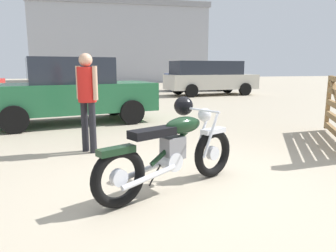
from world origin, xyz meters
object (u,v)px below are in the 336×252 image
bystander (87,92)px  silver_sedan_mid (209,77)px  vintage_motorcycle (174,148)px  pale_sedan_back (198,76)px  blue_hatchback_right (71,91)px

bystander → silver_sedan_mid: bearing=14.0°
vintage_motorcycle → silver_sedan_mid: bearing=40.3°
vintage_motorcycle → pale_sedan_back: pale_sedan_back is taller
bystander → silver_sedan_mid: size_ratio=0.34×
bystander → silver_sedan_mid: silver_sedan_mid is taller
vintage_motorcycle → pale_sedan_back: size_ratio=0.48×
vintage_motorcycle → pale_sedan_back: 16.21m
blue_hatchback_right → silver_sedan_mid: bearing=35.8°
blue_hatchback_right → bystander: bearing=-93.3°
vintage_motorcycle → blue_hatchback_right: blue_hatchback_right is taller
silver_sedan_mid → blue_hatchback_right: 9.56m
bystander → pale_sedan_back: pale_sedan_back is taller
bystander → silver_sedan_mid: 11.76m
vintage_motorcycle → blue_hatchback_right: size_ratio=0.44×
bystander → pale_sedan_back: bearing=18.7°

